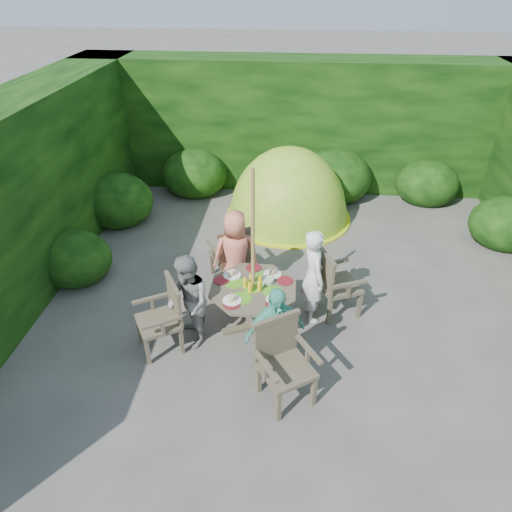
# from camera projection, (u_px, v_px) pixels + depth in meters

# --- Properties ---
(ground) EXTENTS (60.00, 60.00, 0.00)m
(ground) POSITION_uv_depth(u_px,v_px,m) (302.00, 297.00, 6.46)
(ground) COLOR #4A4842
(ground) RESTS_ON ground
(hedge_enclosure) EXTENTS (9.00, 9.00, 2.50)m
(hedge_enclosure) POSITION_uv_depth(u_px,v_px,m) (307.00, 177.00, 6.89)
(hedge_enclosure) COLOR black
(hedge_enclosure) RESTS_ON ground
(patio_table) EXTENTS (1.47, 1.47, 0.78)m
(patio_table) POSITION_uv_depth(u_px,v_px,m) (253.00, 294.00, 5.62)
(patio_table) COLOR #40392A
(patio_table) RESTS_ON ground
(parasol_pole) EXTENTS (0.06, 0.06, 2.20)m
(parasol_pole) POSITION_uv_depth(u_px,v_px,m) (253.00, 257.00, 5.32)
(parasol_pole) COLOR olive
(parasol_pole) RESTS_ON ground
(garden_chair_right) EXTENTS (0.66, 0.70, 0.93)m
(garden_chair_right) POSITION_uv_depth(u_px,v_px,m) (334.00, 282.00, 5.93)
(garden_chair_right) COLOR #40392A
(garden_chair_right) RESTS_ON ground
(garden_chair_left) EXTENTS (0.67, 0.69, 0.88)m
(garden_chair_left) POSITION_uv_depth(u_px,v_px,m) (164.00, 316.00, 5.39)
(garden_chair_left) COLOR #40392A
(garden_chair_left) RESTS_ON ground
(garden_chair_back) EXTENTS (0.69, 0.67, 0.88)m
(garden_chair_back) POSITION_uv_depth(u_px,v_px,m) (231.00, 253.00, 6.55)
(garden_chair_back) COLOR #40392A
(garden_chair_back) RESTS_ON ground
(garden_chair_front) EXTENTS (0.73, 0.71, 0.93)m
(garden_chair_front) POSITION_uv_depth(u_px,v_px,m) (283.00, 360.00, 4.77)
(garden_chair_front) COLOR #40392A
(garden_chair_front) RESTS_ON ground
(child_right) EXTENTS (0.44, 0.55, 1.30)m
(child_right) POSITION_uv_depth(u_px,v_px,m) (313.00, 276.00, 5.77)
(child_right) COLOR white
(child_right) RESTS_ON ground
(child_left) EXTENTS (0.68, 0.74, 1.22)m
(child_left) POSITION_uv_depth(u_px,v_px,m) (189.00, 302.00, 5.39)
(child_left) COLOR gray
(child_left) RESTS_ON ground
(child_back) EXTENTS (0.70, 0.53, 1.28)m
(child_back) POSITION_uv_depth(u_px,v_px,m) (236.00, 254.00, 6.21)
(child_back) COLOR #E4785E
(child_back) RESTS_ON ground
(child_front) EXTENTS (0.76, 0.57, 1.19)m
(child_front) POSITION_uv_depth(u_px,v_px,m) (275.00, 334.00, 4.95)
(child_front) COLOR #52BFA2
(child_front) RESTS_ON ground
(dome_tent) EXTENTS (2.40, 2.40, 2.63)m
(dome_tent) POSITION_uv_depth(u_px,v_px,m) (288.00, 217.00, 8.47)
(dome_tent) COLOR #7FB723
(dome_tent) RESTS_ON ground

